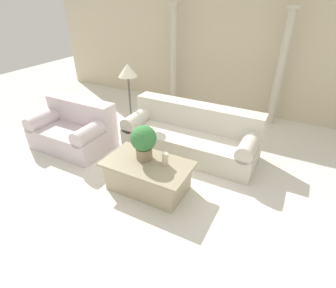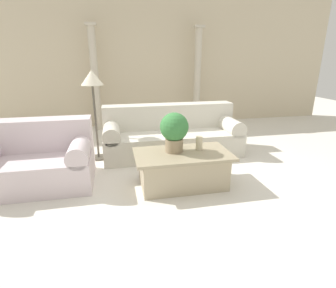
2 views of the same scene
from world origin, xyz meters
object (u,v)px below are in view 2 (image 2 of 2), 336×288
coffee_table (182,169)px  potted_plant (174,130)px  sofa_long (171,135)px  loveseat (38,159)px  floor_lamp (93,86)px

coffee_table → potted_plant: (-0.09, 0.08, 0.53)m
potted_plant → sofa_long: bearing=79.2°
loveseat → potted_plant: 1.89m
coffee_table → potted_plant: bearing=140.9°
sofa_long → loveseat: bearing=-157.9°
loveseat → sofa_long: bearing=22.1°
coffee_table → floor_lamp: floor_lamp is taller
sofa_long → coffee_table: 1.30m
potted_plant → floor_lamp: floor_lamp is taller
sofa_long → floor_lamp: floor_lamp is taller
sofa_long → potted_plant: size_ratio=4.53×
potted_plant → floor_lamp: size_ratio=0.36×
coffee_table → floor_lamp: bearing=132.7°
floor_lamp → sofa_long: bearing=1.5°
loveseat → floor_lamp: size_ratio=0.97×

